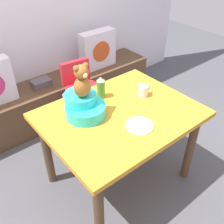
% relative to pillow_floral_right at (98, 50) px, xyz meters
% --- Properties ---
extents(ground_plane, '(8.00, 8.00, 0.00)m').
position_rel_pillow_floral_right_xyz_m(ground_plane, '(-0.66, -1.18, -0.68)').
color(ground_plane, '#4C4C51').
extents(window_bench, '(2.60, 0.44, 0.46)m').
position_rel_pillow_floral_right_xyz_m(window_bench, '(-0.66, 0.02, -0.45)').
color(window_bench, brown).
rests_on(window_bench, ground_plane).
extents(pillow_floral_right, '(0.44, 0.15, 0.44)m').
position_rel_pillow_floral_right_xyz_m(pillow_floral_right, '(0.00, 0.00, 0.00)').
color(pillow_floral_right, silver).
rests_on(pillow_floral_right, window_bench).
extents(book_stack, '(0.20, 0.14, 0.07)m').
position_rel_pillow_floral_right_xyz_m(book_stack, '(-0.75, 0.02, -0.19)').
color(book_stack, '#575055').
rests_on(book_stack, window_bench).
extents(dining_table, '(1.15, 0.90, 0.74)m').
position_rel_pillow_floral_right_xyz_m(dining_table, '(-0.66, -1.18, -0.05)').
color(dining_table, orange).
rests_on(dining_table, ground_plane).
extents(highchair, '(0.35, 0.48, 0.79)m').
position_rel_pillow_floral_right_xyz_m(highchair, '(-0.51, -0.42, -0.16)').
color(highchair, red).
rests_on(highchair, ground_plane).
extents(infant_seat_teal, '(0.30, 0.33, 0.16)m').
position_rel_pillow_floral_right_xyz_m(infant_seat_teal, '(-0.88, -1.02, 0.13)').
color(infant_seat_teal, '#28CACC').
rests_on(infant_seat_teal, dining_table).
extents(teddy_bear, '(0.13, 0.12, 0.25)m').
position_rel_pillow_floral_right_xyz_m(teddy_bear, '(-0.88, -1.02, 0.34)').
color(teddy_bear, '#985E27').
rests_on(teddy_bear, infant_seat_teal).
extents(ketchup_bottle, '(0.07, 0.07, 0.18)m').
position_rel_pillow_floral_right_xyz_m(ketchup_bottle, '(-0.64, -0.91, 0.15)').
color(ketchup_bottle, '#4C8C33').
rests_on(ketchup_bottle, dining_table).
extents(coffee_mug, '(0.12, 0.08, 0.09)m').
position_rel_pillow_floral_right_xyz_m(coffee_mug, '(-0.36, -1.12, 0.11)').
color(coffee_mug, silver).
rests_on(coffee_mug, dining_table).
extents(dinner_plate_near, '(0.20, 0.20, 0.01)m').
position_rel_pillow_floral_right_xyz_m(dinner_plate_near, '(-0.66, -1.39, 0.07)').
color(dinner_plate_near, white).
rests_on(dinner_plate_near, dining_table).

